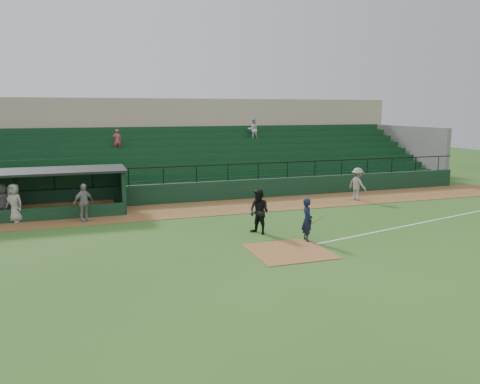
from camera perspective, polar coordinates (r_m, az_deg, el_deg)
name	(u,v)px	position (r m, az deg, el deg)	size (l,w,h in m)	color
ground	(279,245)	(19.81, 4.73, -6.36)	(90.00, 90.00, 0.00)	#2D561B
warning_track	(223,207)	(27.11, -2.06, -1.85)	(40.00, 4.00, 0.03)	brown
home_plate_dirt	(289,251)	(18.94, 5.95, -7.10)	(3.00, 3.00, 0.03)	brown
foul_line	(418,223)	(24.95, 20.69, -3.55)	(18.00, 0.09, 0.01)	white
stadium_structure	(189,154)	(34.87, -6.14, 4.53)	(38.00, 13.08, 6.40)	black
dugout	(39,190)	(27.36, -23.02, 0.28)	(8.90, 3.20, 2.42)	black
batter_at_plate	(307,220)	(20.26, 8.11, -3.34)	(1.05, 0.73, 1.85)	black
umpire	(259,212)	(21.24, 2.32, -2.39)	(0.99, 0.77, 2.03)	black
runner	(357,184)	(29.87, 13.96, 0.93)	(1.29, 0.74, 2.00)	gray
dugout_player_a	(84,203)	(24.75, -18.32, -1.22)	(1.11, 0.46, 1.89)	gray
dugout_player_b	(14,203)	(25.85, -25.54, -1.19)	(0.94, 0.61, 1.93)	#9B9791
dugout_player_c	(3,201)	(26.91, -26.62, -0.96)	(1.71, 0.55, 1.85)	#9D9792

